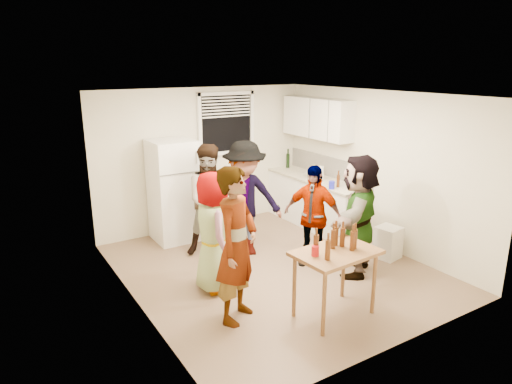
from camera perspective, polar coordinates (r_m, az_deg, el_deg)
room at (r=6.76m, az=2.22°, el=-9.57°), size 4.00×4.50×2.50m
window at (r=8.30m, az=-3.71°, el=8.54°), size 1.12×0.10×1.06m
refrigerator at (r=7.71m, az=-10.27°, el=0.16°), size 0.70×0.70×1.70m
counter_lower at (r=8.42m, az=7.45°, el=-1.35°), size 0.60×2.20×0.86m
countertop at (r=8.30m, az=7.56°, el=1.62°), size 0.64×2.22×0.04m
backsplash at (r=8.44m, az=9.11°, el=3.18°), size 0.03×2.20×0.36m
upper_cabinets at (r=8.34m, az=7.64°, el=9.17°), size 0.34×1.60×0.70m
kettle at (r=8.32m, az=7.01°, el=1.81°), size 0.29×0.26×0.21m
paper_towel at (r=8.19m, az=8.04°, el=1.54°), size 0.11×0.11×0.24m
wine_bottle at (r=9.06m, az=3.99°, el=3.05°), size 0.07×0.07×0.28m
beer_bottle_counter at (r=7.73m, az=10.20°, el=0.60°), size 0.05×0.05×0.21m
blue_cup at (r=7.61m, az=9.42°, el=0.39°), size 0.10×0.10×0.13m
picture_frame at (r=8.60m, az=7.68°, el=2.79°), size 0.02×0.19×0.16m
trash_bin at (r=7.32m, az=16.16°, el=-6.05°), size 0.39×0.39×0.49m
serving_table at (r=5.73m, az=9.59°, el=-14.81°), size 1.01×0.71×0.82m
beer_bottle_table at (r=5.53m, az=9.88°, el=-6.55°), size 0.06×0.06×0.23m
red_cup at (r=5.21m, az=7.39°, el=-7.90°), size 0.09×0.09×0.12m
guest_grey at (r=6.26m, az=-5.16°, el=-11.84°), size 1.73×1.10×0.51m
guest_stripe at (r=5.60m, az=-2.32°, el=-15.37°), size 1.59×1.88×0.44m
guest_back_left at (r=7.34m, az=-5.33°, el=-7.50°), size 1.30×1.90×0.66m
guest_back_right at (r=7.28m, az=-1.39°, el=-7.65°), size 1.70×2.08×0.67m
guest_black at (r=6.98m, az=6.87°, el=-8.84°), size 1.75×1.53×0.37m
guest_orange at (r=6.83m, az=12.27°, el=-9.69°), size 2.32×2.34×0.51m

